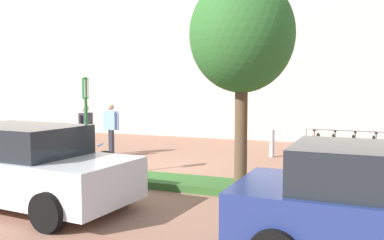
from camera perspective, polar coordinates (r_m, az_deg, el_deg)
name	(u,v)px	position (r m, az deg, el deg)	size (l,w,h in m)	color
ground_plane	(159,169)	(11.52, -4.62, -6.79)	(60.00, 60.00, 0.00)	#936651
building_facade	(236,26)	(18.67, 6.20, 12.96)	(28.00, 1.20, 10.00)	beige
planter_strip	(118,177)	(10.29, -10.26, -7.77)	(7.00, 1.10, 0.16)	#336028
tree_sidewalk	(242,36)	(9.02, 6.97, 11.53)	(2.27, 2.27, 4.64)	brown
parking_sign_post	(86,112)	(10.59, -14.57, 1.06)	(0.12, 0.36, 2.52)	#2D7238
bike_at_sign	(86,163)	(10.83, -14.57, -5.77)	(1.61, 0.63, 0.86)	black
bike_rack_cluster	(344,143)	(15.09, 20.47, -3.03)	(2.66, 1.67, 0.83)	#99999E
bollard_steel	(272,143)	(13.54, 11.09, -3.22)	(0.16, 0.16, 0.90)	#ADADB2
person_shirt_blue	(111,126)	(13.97, -11.22, -0.79)	(0.61, 0.32, 1.72)	#2D2D38
person_suited_dark	(86,128)	(13.30, -14.58, -1.11)	(0.43, 0.61, 1.72)	#383342
car_white_hatch	(25,166)	(8.51, -22.25, -5.98)	(4.43, 2.30, 1.54)	silver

